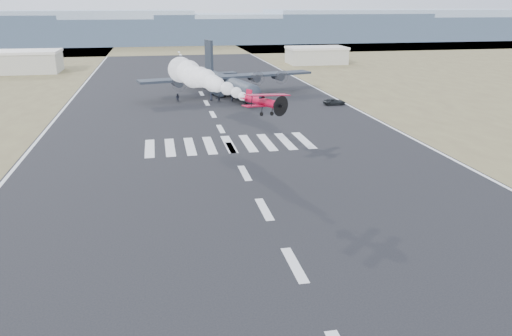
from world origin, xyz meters
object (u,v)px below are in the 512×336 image
object	(u,v)px
crew_d	(257,99)
crew_b	(178,98)
crew_c	(241,98)
crew_e	(211,97)
support_vehicle	(334,102)
crew_f	(219,99)
hangar_left	(19,61)
transport_aircraft	(226,82)
crew_g	(232,98)
crew_h	(253,99)
crew_a	(248,98)
aerobatic_biplane	(264,102)
hangar_right	(316,55)

from	to	relation	value
crew_d	crew_b	bearing A→B (deg)	-116.30
crew_c	crew_e	world-z (taller)	crew_e
support_vehicle	crew_f	distance (m)	24.99
crew_c	crew_f	distance (m)	4.94
hangar_left	transport_aircraft	world-z (taller)	transport_aircraft
crew_d	crew_f	xyz separation A→B (m)	(-8.00, 2.34, -0.07)
crew_g	crew_b	bearing A→B (deg)	-51.18
crew_h	hangar_left	bearing A→B (deg)	170.58
hangar_left	transport_aircraft	xyz separation A→B (m)	(57.42, -52.48, -0.32)
support_vehicle	crew_a	bearing A→B (deg)	68.99
crew_c	crew_f	size ratio (longest dim) A/B	0.95
aerobatic_biplane	crew_b	size ratio (longest dim) A/B	3.43
transport_aircraft	crew_c	world-z (taller)	transport_aircraft
crew_g	crew_a	bearing A→B (deg)	130.76
hangar_right	aerobatic_biplane	distance (m)	127.38
crew_b	crew_g	size ratio (longest dim) A/B	1.02
crew_d	crew_h	xyz separation A→B (m)	(-0.94, 0.20, -0.05)
crew_d	crew_g	distance (m)	5.61
transport_aircraft	crew_b	world-z (taller)	transport_aircraft
crew_e	crew_h	world-z (taller)	crew_e
transport_aircraft	crew_a	xyz separation A→B (m)	(3.70, -9.19, -2.30)
crew_h	crew_g	bearing A→B (deg)	-169.67
crew_e	crew_f	bearing A→B (deg)	141.92
crew_b	crew_c	xyz separation A→B (m)	(13.78, -2.12, -0.15)
aerobatic_biplane	crew_g	bearing A→B (deg)	69.37
aerobatic_biplane	transport_aircraft	size ratio (longest dim) A/B	0.16
crew_c	crew_e	size ratio (longest dim) A/B	0.91
aerobatic_biplane	crew_g	distance (m)	53.99
hangar_right	transport_aircraft	bearing A→B (deg)	-125.23
hangar_left	crew_h	xyz separation A→B (m)	(61.80, -63.12, -2.55)
transport_aircraft	crew_f	xyz separation A→B (m)	(-2.68, -8.51, -2.26)
aerobatic_biplane	crew_g	world-z (taller)	aerobatic_biplane
aerobatic_biplane	crew_c	world-z (taller)	aerobatic_biplane
crew_a	crew_g	world-z (taller)	crew_g
crew_a	crew_g	size ratio (longest dim) A/B	0.86
support_vehicle	crew_d	world-z (taller)	crew_d
hangar_left	crew_c	bearing A→B (deg)	-45.55
crew_d	crew_f	bearing A→B (deg)	-117.25
crew_f	hangar_left	bearing A→B (deg)	130.37
hangar_right	transport_aircraft	xyz separation A→B (m)	(-40.58, -57.48, 0.08)
crew_b	crew_e	bearing A→B (deg)	-150.10
crew_b	crew_f	distance (m)	9.13
hangar_left	crew_h	distance (m)	88.38
crew_d	crew_f	world-z (taller)	crew_d
crew_e	crew_f	xyz separation A→B (m)	(1.42, -2.61, -0.03)
aerobatic_biplane	crew_b	bearing A→B (deg)	81.61
transport_aircraft	crew_e	xyz separation A→B (m)	(-4.10, -5.90, -2.22)
hangar_right	aerobatic_biplane	world-z (taller)	aerobatic_biplane
crew_g	transport_aircraft	bearing A→B (deg)	-128.55
hangar_right	support_vehicle	world-z (taller)	hangar_right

